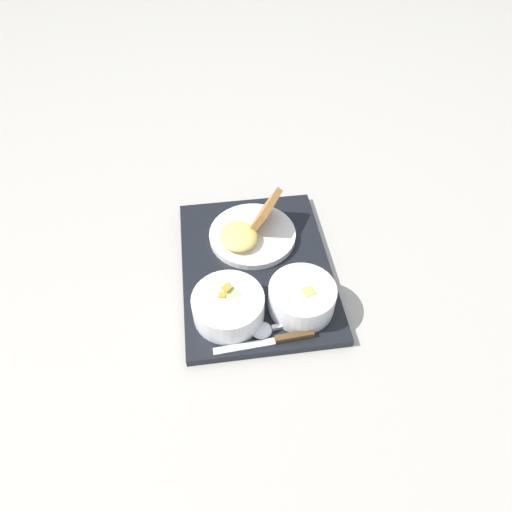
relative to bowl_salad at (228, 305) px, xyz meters
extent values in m
plane|color=#ADA89E|center=(0.12, -0.07, -0.05)|extent=(4.00, 4.00, 0.00)
cube|color=black|center=(0.12, -0.07, -0.04)|extent=(0.44, 0.33, 0.02)
cylinder|color=white|center=(0.00, 0.00, 0.00)|extent=(0.14, 0.14, 0.05)
torus|color=white|center=(0.00, 0.00, 0.02)|extent=(0.14, 0.14, 0.01)
cylinder|color=#A8D184|center=(0.03, 0.01, 0.02)|extent=(0.04, 0.04, 0.02)
cylinder|color=#A8D184|center=(0.00, 0.00, 0.02)|extent=(0.06, 0.07, 0.02)
cylinder|color=#A8D184|center=(0.01, -0.01, 0.02)|extent=(0.07, 0.07, 0.02)
cylinder|color=#A8D184|center=(-0.02, 0.00, 0.02)|extent=(0.06, 0.07, 0.02)
cylinder|color=#A8D184|center=(0.00, 0.00, 0.02)|extent=(0.05, 0.05, 0.02)
cube|color=orange|center=(0.01, 0.01, 0.02)|extent=(0.02, 0.02, 0.01)
cube|color=orange|center=(0.02, 0.00, 0.02)|extent=(0.02, 0.02, 0.02)
cylinder|color=white|center=(0.01, -0.14, 0.00)|extent=(0.13, 0.13, 0.06)
torus|color=white|center=(0.01, -0.14, 0.02)|extent=(0.13, 0.13, 0.01)
cylinder|color=#B29342|center=(0.01, -0.14, 0.01)|extent=(0.11, 0.11, 0.04)
cube|color=#D1B75B|center=(0.00, -0.15, 0.02)|extent=(0.03, 0.03, 0.02)
cylinder|color=white|center=(0.21, -0.06, -0.02)|extent=(0.20, 0.20, 0.02)
ellipsoid|color=#EFC666|center=(0.18, -0.03, 0.00)|extent=(0.11, 0.10, 0.03)
cube|color=#A37038|center=(0.24, -0.09, 0.01)|extent=(0.12, 0.10, 0.10)
cube|color=silver|center=(-0.08, -0.02, -0.03)|extent=(0.03, 0.12, 0.00)
cube|color=#51381E|center=(-0.07, -0.12, -0.02)|extent=(0.02, 0.08, 0.01)
ellipsoid|color=silver|center=(-0.05, -0.06, -0.03)|extent=(0.04, 0.05, 0.01)
cube|color=silver|center=(-0.04, -0.13, -0.03)|extent=(0.02, 0.10, 0.01)
camera|label=1|loc=(-0.51, 0.00, 0.72)|focal=32.00mm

